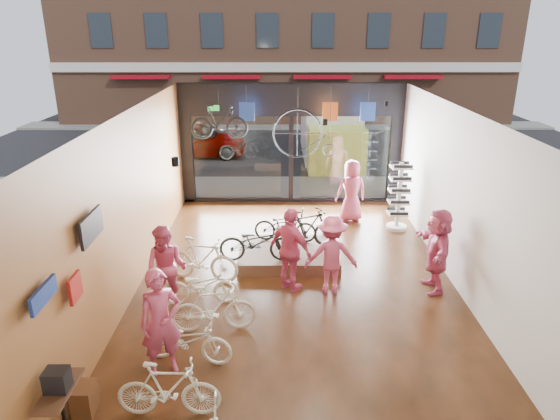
{
  "coord_description": "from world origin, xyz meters",
  "views": [
    {
      "loc": [
        -0.39,
        -9.58,
        5.41
      ],
      "look_at": [
        -0.36,
        1.4,
        1.36
      ],
      "focal_mm": 32.0,
      "sensor_mm": 36.0,
      "label": 1
    }
  ],
  "objects_px": {
    "floor_bike_1": "(168,389)",
    "display_platform": "(288,255)",
    "customer_2": "(291,250)",
    "display_bike_right": "(285,226)",
    "customer_3": "(331,255)",
    "floor_bike_2": "(187,340)",
    "street_car": "(194,139)",
    "customer_1": "(167,269)",
    "display_bike_mid": "(307,229)",
    "customer_0": "(161,322)",
    "floor_bike_4": "(201,286)",
    "penny_farthing": "(308,135)",
    "box_truck": "(332,131)",
    "display_bike_left": "(257,242)",
    "floor_bike_5": "(202,259)",
    "floor_bike_3": "(214,308)",
    "customer_4": "(351,191)",
    "hung_bike": "(219,122)",
    "customer_5": "(437,250)",
    "sunglasses_rack": "(399,196)"
  },
  "relations": [
    {
      "from": "floor_bike_1",
      "to": "display_platform",
      "type": "xyz_separation_m",
      "value": [
        1.84,
        5.2,
        -0.31
      ]
    },
    {
      "from": "display_platform",
      "to": "customer_2",
      "type": "height_order",
      "value": "customer_2"
    },
    {
      "from": "display_bike_right",
      "to": "customer_3",
      "type": "bearing_deg",
      "value": -147.26
    },
    {
      "from": "floor_bike_2",
      "to": "customer_3",
      "type": "bearing_deg",
      "value": -37.9
    },
    {
      "from": "street_car",
      "to": "customer_1",
      "type": "distance_m",
      "value": 12.78
    },
    {
      "from": "display_bike_mid",
      "to": "customer_1",
      "type": "xyz_separation_m",
      "value": [
        -2.91,
        -2.23,
        0.08
      ]
    },
    {
      "from": "street_car",
      "to": "customer_0",
      "type": "height_order",
      "value": "customer_0"
    },
    {
      "from": "floor_bike_4",
      "to": "customer_2",
      "type": "height_order",
      "value": "customer_2"
    },
    {
      "from": "customer_3",
      "to": "penny_farthing",
      "type": "distance_m",
      "value": 4.81
    },
    {
      "from": "box_truck",
      "to": "display_bike_left",
      "type": "relative_size",
      "value": 3.87
    },
    {
      "from": "floor_bike_4",
      "to": "display_bike_right",
      "type": "distance_m",
      "value": 3.1
    },
    {
      "from": "floor_bike_5",
      "to": "customer_2",
      "type": "height_order",
      "value": "customer_2"
    },
    {
      "from": "floor_bike_3",
      "to": "floor_bike_4",
      "type": "relative_size",
      "value": 1.03
    },
    {
      "from": "floor_bike_1",
      "to": "floor_bike_2",
      "type": "height_order",
      "value": "floor_bike_1"
    },
    {
      "from": "display_platform",
      "to": "customer_0",
      "type": "xyz_separation_m",
      "value": [
        -2.13,
        -4.19,
        0.78
      ]
    },
    {
      "from": "box_truck",
      "to": "customer_4",
      "type": "xyz_separation_m",
      "value": [
        -0.08,
        -6.79,
        -0.42
      ]
    },
    {
      "from": "floor_bike_3",
      "to": "customer_0",
      "type": "distance_m",
      "value": 1.43
    },
    {
      "from": "floor_bike_2",
      "to": "street_car",
      "type": "bearing_deg",
      "value": 19.01
    },
    {
      "from": "floor_bike_1",
      "to": "customer_4",
      "type": "distance_m",
      "value": 8.74
    },
    {
      "from": "floor_bike_5",
      "to": "customer_4",
      "type": "relative_size",
      "value": 0.94
    },
    {
      "from": "box_truck",
      "to": "display_bike_right",
      "type": "xyz_separation_m",
      "value": [
        -2.03,
        -8.99,
        -0.62
      ]
    },
    {
      "from": "floor_bike_5",
      "to": "display_bike_mid",
      "type": "relative_size",
      "value": 1.01
    },
    {
      "from": "floor_bike_5",
      "to": "floor_bike_2",
      "type": "bearing_deg",
      "value": -162.91
    },
    {
      "from": "display_platform",
      "to": "penny_farthing",
      "type": "xyz_separation_m",
      "value": [
        0.59,
        2.96,
        2.35
      ]
    },
    {
      "from": "street_car",
      "to": "floor_bike_4",
      "type": "relative_size",
      "value": 2.95
    },
    {
      "from": "display_platform",
      "to": "customer_3",
      "type": "height_order",
      "value": "customer_3"
    },
    {
      "from": "customer_2",
      "to": "penny_farthing",
      "type": "height_order",
      "value": "penny_farthing"
    },
    {
      "from": "hung_bike",
      "to": "display_bike_right",
      "type": "bearing_deg",
      "value": -144.67
    },
    {
      "from": "floor_bike_5",
      "to": "hung_bike",
      "type": "bearing_deg",
      "value": 12.53
    },
    {
      "from": "hung_bike",
      "to": "display_bike_left",
      "type": "bearing_deg",
      "value": -165.06
    },
    {
      "from": "floor_bike_5",
      "to": "display_bike_left",
      "type": "height_order",
      "value": "display_bike_left"
    },
    {
      "from": "floor_bike_1",
      "to": "customer_3",
      "type": "bearing_deg",
      "value": -36.07
    },
    {
      "from": "customer_5",
      "to": "display_bike_right",
      "type": "bearing_deg",
      "value": -119.53
    },
    {
      "from": "display_platform",
      "to": "sunglasses_rack",
      "type": "xyz_separation_m",
      "value": [
        3.11,
        2.04,
        0.82
      ]
    },
    {
      "from": "floor_bike_4",
      "to": "floor_bike_3",
      "type": "bearing_deg",
      "value": -163.46
    },
    {
      "from": "floor_bike_5",
      "to": "hung_bike",
      "type": "relative_size",
      "value": 1.08
    },
    {
      "from": "customer_2",
      "to": "customer_5",
      "type": "relative_size",
      "value": 1.01
    },
    {
      "from": "street_car",
      "to": "floor_bike_1",
      "type": "relative_size",
      "value": 2.99
    },
    {
      "from": "customer_0",
      "to": "penny_farthing",
      "type": "xyz_separation_m",
      "value": [
        2.72,
        7.15,
        1.57
      ]
    },
    {
      "from": "customer_3",
      "to": "hung_bike",
      "type": "distance_m",
      "value": 5.46
    },
    {
      "from": "display_bike_mid",
      "to": "sunglasses_rack",
      "type": "height_order",
      "value": "sunglasses_rack"
    },
    {
      "from": "floor_bike_3",
      "to": "display_bike_left",
      "type": "xyz_separation_m",
      "value": [
        0.72,
        2.39,
        0.28
      ]
    },
    {
      "from": "display_bike_left",
      "to": "customer_2",
      "type": "relative_size",
      "value": 0.93
    },
    {
      "from": "box_truck",
      "to": "customer_0",
      "type": "relative_size",
      "value": 3.64
    },
    {
      "from": "floor_bike_5",
      "to": "customer_2",
      "type": "relative_size",
      "value": 0.91
    },
    {
      "from": "display_bike_left",
      "to": "customer_3",
      "type": "relative_size",
      "value": 1.0
    },
    {
      "from": "penny_farthing",
      "to": "floor_bike_3",
      "type": "bearing_deg",
      "value": -108.84
    },
    {
      "from": "customer_4",
      "to": "floor_bike_3",
      "type": "bearing_deg",
      "value": 47.47
    },
    {
      "from": "display_bike_left",
      "to": "sunglasses_rack",
      "type": "relative_size",
      "value": 0.9
    },
    {
      "from": "street_car",
      "to": "floor_bike_1",
      "type": "height_order",
      "value": "street_car"
    }
  ]
}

